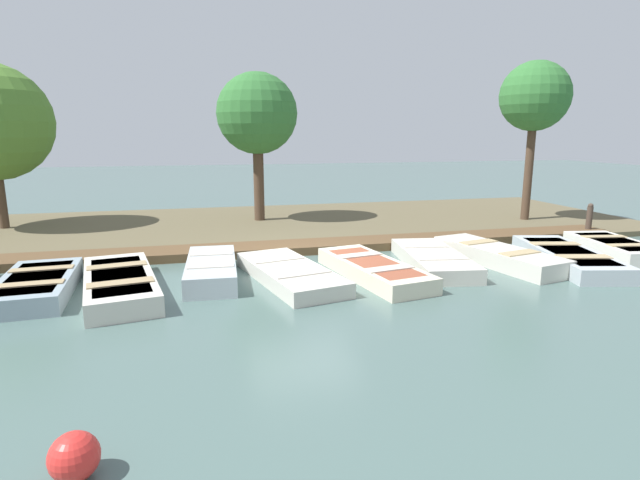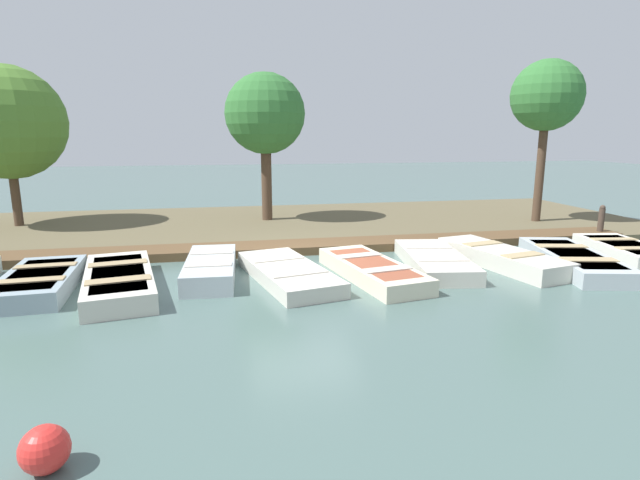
% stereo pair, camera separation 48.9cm
% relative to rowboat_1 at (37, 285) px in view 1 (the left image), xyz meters
% --- Properties ---
extents(ground_plane, '(80.00, 80.00, 0.00)m').
position_rel_rowboat_1_xyz_m(ground_plane, '(-0.83, 5.31, -0.19)').
color(ground_plane, '#4C6660').
extents(shore_bank, '(8.00, 24.00, 0.16)m').
position_rel_rowboat_1_xyz_m(shore_bank, '(-5.83, 5.31, -0.11)').
color(shore_bank, brown).
rests_on(shore_bank, ground_plane).
extents(dock_walkway, '(1.11, 18.80, 0.21)m').
position_rel_rowboat_1_xyz_m(dock_walkway, '(-2.38, 5.31, -0.09)').
color(dock_walkway, brown).
rests_on(dock_walkway, ground_plane).
extents(rowboat_1, '(2.91, 1.42, 0.39)m').
position_rel_rowboat_1_xyz_m(rowboat_1, '(0.00, 0.00, 0.00)').
color(rowboat_1, '#8C9EA8').
rests_on(rowboat_1, ground_plane).
extents(rowboat_2, '(3.58, 1.83, 0.40)m').
position_rel_rowboat_1_xyz_m(rowboat_2, '(0.25, 1.50, 0.01)').
color(rowboat_2, beige).
rests_on(rowboat_2, ground_plane).
extents(rowboat_3, '(2.85, 1.13, 0.43)m').
position_rel_rowboat_1_xyz_m(rowboat_3, '(-0.31, 3.24, 0.02)').
color(rowboat_3, '#B2BCC1').
rests_on(rowboat_3, ground_plane).
extents(rowboat_4, '(3.49, 1.94, 0.33)m').
position_rel_rowboat_1_xyz_m(rowboat_4, '(0.19, 4.82, -0.03)').
color(rowboat_4, beige).
rests_on(rowboat_4, ground_plane).
extents(rowboat_5, '(3.42, 1.68, 0.36)m').
position_rel_rowboat_1_xyz_m(rowboat_5, '(0.37, 6.59, -0.01)').
color(rowboat_5, beige).
rests_on(rowboat_5, ground_plane).
extents(rowboat_6, '(3.30, 1.65, 0.36)m').
position_rel_rowboat_1_xyz_m(rowboat_6, '(-0.13, 8.22, -0.02)').
color(rowboat_6, beige).
rests_on(rowboat_6, ground_plane).
extents(rowboat_7, '(3.50, 1.74, 0.41)m').
position_rel_rowboat_1_xyz_m(rowboat_7, '(-0.00, 9.81, 0.01)').
color(rowboat_7, beige).
rests_on(rowboat_7, ground_plane).
extents(rowboat_8, '(3.69, 1.99, 0.37)m').
position_rel_rowboat_1_xyz_m(rowboat_8, '(0.45, 11.36, -0.01)').
color(rowboat_8, '#B2BCC1').
rests_on(rowboat_8, ground_plane).
extents(rowboat_9, '(2.84, 1.62, 0.40)m').
position_rel_rowboat_1_xyz_m(rowboat_9, '(-0.00, 13.14, 0.01)').
color(rowboat_9, silver).
rests_on(rowboat_9, ground_plane).
extents(mooring_post_far, '(0.17, 0.17, 0.98)m').
position_rel_rowboat_1_xyz_m(mooring_post_far, '(-2.26, 14.32, 0.30)').
color(mooring_post_far, '#47382D').
rests_on(mooring_post_far, ground_plane).
extents(buoy, '(0.44, 0.44, 0.44)m').
position_rel_rowboat_1_xyz_m(buoy, '(5.76, 1.88, 0.03)').
color(buoy, red).
rests_on(buoy, ground_plane).
extents(park_tree_left, '(2.60, 2.60, 4.94)m').
position_rel_rowboat_1_xyz_m(park_tree_left, '(-6.51, 5.02, 3.41)').
color(park_tree_left, '#4C3828').
rests_on(park_tree_left, ground_plane).
extents(park_tree_center, '(2.23, 2.23, 5.30)m').
position_rel_rowboat_1_xyz_m(park_tree_center, '(-4.51, 13.76, 3.94)').
color(park_tree_center, '#4C3828').
rests_on(park_tree_center, ground_plane).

